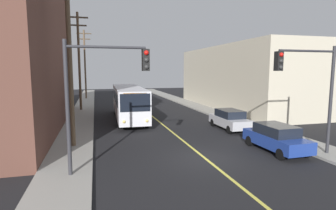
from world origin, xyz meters
name	(u,v)px	position (x,y,z in m)	size (l,w,h in m)	color
ground_plane	(205,158)	(0.00, 0.00, 0.00)	(120.00, 120.00, 0.00)	black
sidewalk_left	(78,128)	(-7.25, 10.00, 0.07)	(2.50, 90.00, 0.15)	gray
sidewalk_right	(235,120)	(7.25, 10.00, 0.07)	(2.50, 90.00, 0.15)	gray
lane_stripe_center	(151,115)	(0.00, 15.00, 0.01)	(0.16, 60.00, 0.01)	#D8CC4C
building_right_warehouse	(255,78)	(14.49, 18.18, 3.90)	(12.00, 23.14, 7.80)	beige
city_bus	(129,101)	(-2.62, 13.25, 1.82)	(2.92, 12.22, 3.20)	silver
parked_car_blue	(276,137)	(4.61, 0.16, 0.84)	(1.90, 4.44, 1.62)	navy
parked_car_silver	(230,119)	(4.87, 6.48, 0.84)	(1.84, 4.41, 1.62)	#B7B7BC
utility_pole_near	(69,51)	(-7.18, 4.06, 6.00)	(2.40, 0.28, 10.67)	brown
utility_pole_mid	(79,57)	(-7.50, 20.51, 6.36)	(2.40, 0.28, 11.38)	brown
utility_pole_far	(85,61)	(-7.31, 34.61, 6.35)	(2.40, 0.28, 11.36)	brown
traffic_signal_left_corner	(103,82)	(-5.41, -1.01, 4.30)	(3.75, 0.48, 6.00)	#2D2D33
traffic_signal_right_corner	(309,80)	(5.41, -1.31, 4.30)	(3.75, 0.48, 6.00)	#2D2D33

